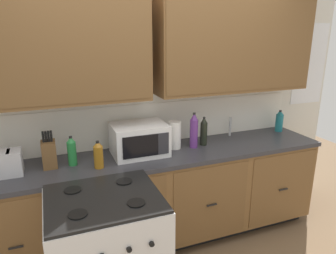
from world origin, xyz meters
name	(u,v)px	position (x,y,z in m)	size (l,w,h in m)	color
wall_unit	(150,68)	(0.00, 0.50, 1.67)	(4.42, 0.40, 2.52)	silver
counter_run	(158,198)	(0.00, 0.30, 0.48)	(3.25, 0.64, 0.93)	black
microwave	(139,139)	(-0.16, 0.35, 1.07)	(0.48, 0.37, 0.28)	white
toaster	(2,164)	(-1.25, 0.30, 1.02)	(0.28, 0.18, 0.19)	#B7B7BC
knife_block	(49,154)	(-0.91, 0.34, 1.04)	(0.11, 0.14, 0.31)	brown
sink_faucet	(230,126)	(0.89, 0.51, 1.03)	(0.02, 0.02, 0.20)	#B2B5BA
paper_towel_roll	(175,135)	(0.20, 0.37, 1.06)	(0.12, 0.12, 0.26)	white
bottle_violet	(194,131)	(0.37, 0.33, 1.09)	(0.08, 0.08, 0.34)	#663384
bottle_teal	(279,121)	(1.48, 0.45, 1.04)	(0.08, 0.08, 0.24)	#1E707A
bottle_green	(72,151)	(-0.74, 0.32, 1.05)	(0.07, 0.07, 0.25)	#237A38
bottle_amber	(98,155)	(-0.55, 0.18, 1.04)	(0.08, 0.08, 0.23)	#9E6619
bottle_dark	(204,131)	(0.49, 0.36, 1.06)	(0.07, 0.07, 0.28)	black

